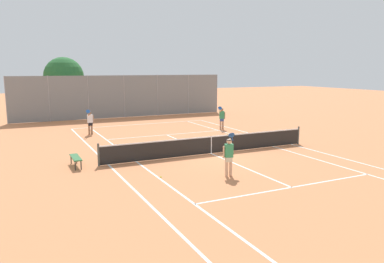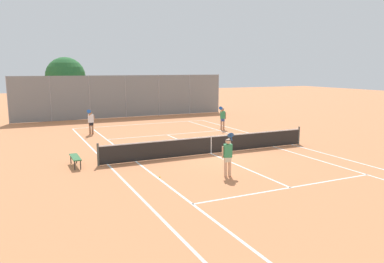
{
  "view_description": "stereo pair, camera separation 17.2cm",
  "coord_description": "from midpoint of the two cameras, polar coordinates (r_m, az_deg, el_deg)",
  "views": [
    {
      "loc": [
        -9.39,
        -17.1,
        4.47
      ],
      "look_at": [
        -0.41,
        1.5,
        1.0
      ],
      "focal_mm": 35.0,
      "sensor_mm": 36.0,
      "label": 1
    },
    {
      "loc": [
        -9.23,
        -17.17,
        4.47
      ],
      "look_at": [
        -0.41,
        1.5,
        1.0
      ],
      "focal_mm": 35.0,
      "sensor_mm": 36.0,
      "label": 2
    }
  ],
  "objects": [
    {
      "name": "back_fence",
      "position": [
        35.26,
        -9.95,
        5.3
      ],
      "size": [
        19.71,
        0.08,
        3.9
      ],
      "color": "gray",
      "rests_on": "ground"
    },
    {
      "name": "loose_tennis_ball_0",
      "position": [
        25.83,
        5.72,
        -0.4
      ],
      "size": [
        0.07,
        0.07,
        0.07
      ],
      "primitive_type": "sphere",
      "color": "#D1DB33",
      "rests_on": "ground"
    },
    {
      "name": "tree_behind_left",
      "position": [
        38.2,
        -18.46,
        7.79
      ],
      "size": [
        3.74,
        3.74,
        5.58
      ],
      "color": "brown",
      "rests_on": "ground"
    },
    {
      "name": "court_line_markings",
      "position": [
        20.0,
        3.16,
        -3.38
      ],
      "size": [
        11.1,
        23.9,
        0.01
      ],
      "color": "silver",
      "rests_on": "ground"
    },
    {
      "name": "ground_plane",
      "position": [
        20.01,
        3.16,
        -3.39
      ],
      "size": [
        120.0,
        120.0,
        0.0
      ],
      "primitive_type": "plane",
      "color": "#CC7A4C"
    },
    {
      "name": "loose_tennis_ball_1",
      "position": [
        15.7,
        -4.62,
        -6.91
      ],
      "size": [
        0.07,
        0.07,
        0.07
      ],
      "primitive_type": "sphere",
      "color": "#D1DB33",
      "rests_on": "ground"
    },
    {
      "name": "player_far_right",
      "position": [
        27.83,
        4.86,
        2.19
      ],
      "size": [
        0.82,
        0.7,
        1.77
      ],
      "color": "tan",
      "rests_on": "ground"
    },
    {
      "name": "player_far_left",
      "position": [
        26.57,
        -14.97,
        1.55
      ],
      "size": [
        0.61,
        0.78,
        1.77
      ],
      "color": "#936B4C",
      "rests_on": "ground"
    },
    {
      "name": "player_near_side",
      "position": [
        15.72,
        5.78,
        -3.53
      ],
      "size": [
        0.8,
        0.71,
        1.77
      ],
      "color": "#D8A884",
      "rests_on": "ground"
    },
    {
      "name": "tennis_net",
      "position": [
        19.9,
        3.17,
        -1.96
      ],
      "size": [
        12.0,
        0.1,
        1.07
      ],
      "color": "#474C47",
      "rests_on": "ground"
    },
    {
      "name": "courtside_bench",
      "position": [
        18.1,
        -17.1,
        -3.85
      ],
      "size": [
        0.36,
        1.5,
        0.47
      ],
      "color": "#2D6638",
      "rests_on": "ground"
    }
  ]
}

